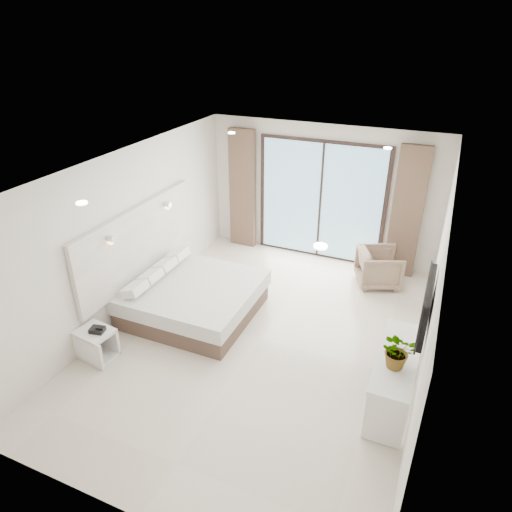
% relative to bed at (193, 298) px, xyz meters
% --- Properties ---
extents(ground, '(6.20, 6.20, 0.00)m').
position_rel_bed_xyz_m(ground, '(1.31, -0.21, -0.29)').
color(ground, beige).
rests_on(ground, ground).
extents(room_shell, '(4.62, 6.22, 2.72)m').
position_rel_bed_xyz_m(room_shell, '(1.11, 0.55, 1.29)').
color(room_shell, silver).
rests_on(room_shell, ground).
extents(bed, '(2.00, 1.90, 0.70)m').
position_rel_bed_xyz_m(bed, '(0.00, 0.00, 0.00)').
color(bed, brown).
rests_on(bed, ground).
extents(nightstand, '(0.56, 0.48, 0.46)m').
position_rel_bed_xyz_m(nightstand, '(-0.71, -1.52, -0.06)').
color(nightstand, white).
rests_on(nightstand, ground).
extents(phone, '(0.23, 0.19, 0.07)m').
position_rel_bed_xyz_m(phone, '(-0.65, -1.52, 0.20)').
color(phone, black).
rests_on(phone, nightstand).
extents(console_desk, '(0.47, 1.51, 0.77)m').
position_rel_bed_xyz_m(console_desk, '(3.35, -0.76, 0.26)').
color(console_desk, white).
rests_on(console_desk, ground).
extents(plant, '(0.56, 0.58, 0.35)m').
position_rel_bed_xyz_m(plant, '(3.35, -0.96, 0.65)').
color(plant, '#33662D').
rests_on(plant, console_desk).
extents(armchair, '(0.92, 0.94, 0.75)m').
position_rel_bed_xyz_m(armchair, '(2.66, 2.19, 0.08)').
color(armchair, '#947361').
rests_on(armchair, ground).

